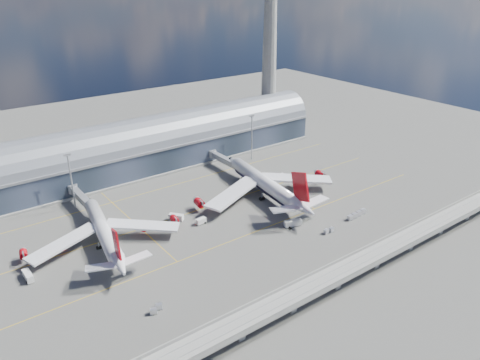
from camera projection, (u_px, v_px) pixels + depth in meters
ground at (238, 223)px, 196.33m from camera, size 500.00×500.00×0.00m
taxi_lines at (209, 204)px, 212.54m from camera, size 200.00×80.12×0.01m
terminal at (151, 147)px, 248.95m from camera, size 200.00×30.00×28.00m
control_tower at (270, 54)px, 282.75m from camera, size 19.00×19.00×103.00m
guideway at (337, 274)px, 153.85m from camera, size 220.00×8.50×7.20m
floodlight_mast_left at (71, 180)px, 203.85m from camera, size 3.00×0.70×25.70m
floodlight_mast_right at (252, 136)px, 258.47m from camera, size 3.00×0.70×25.70m
airliner_left at (104, 233)px, 178.09m from camera, size 60.14×63.31×19.34m
airliner_right at (266, 185)px, 217.56m from camera, size 69.83×73.04×23.19m
jet_bridge_left at (81, 197)px, 207.21m from camera, size 4.40×28.00×7.25m
jet_bridge_right at (226, 160)px, 247.87m from camera, size 4.40×32.00×7.25m
service_truck_0 at (28, 276)px, 159.51m from camera, size 2.48×6.64×2.73m
service_truck_1 at (201, 221)px, 195.26m from camera, size 4.52×2.53×2.51m
service_truck_2 at (293, 223)px, 193.35m from camera, size 7.78×4.34×2.71m
service_truck_3 at (271, 185)px, 228.06m from camera, size 3.60×6.74×3.09m
service_truck_4 at (284, 177)px, 237.70m from camera, size 2.78×4.73×2.59m
service_truck_5 at (176, 217)px, 197.68m from camera, size 5.60×6.24×2.95m
cargo_train_0 at (156, 309)px, 144.64m from camera, size 5.27×3.52×1.72m
cargo_train_1 at (357, 214)px, 201.07m from camera, size 11.76×2.61×1.94m
cargo_train_2 at (329, 231)px, 188.72m from camera, size 5.20×2.15×1.72m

